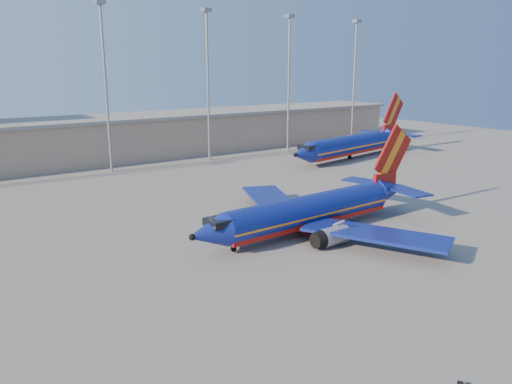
{
  "coord_description": "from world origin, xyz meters",
  "views": [
    {
      "loc": [
        -34.36,
        -39.28,
        17.99
      ],
      "look_at": [
        -2.04,
        6.12,
        4.0
      ],
      "focal_mm": 35.0,
      "sensor_mm": 36.0,
      "label": 1
    }
  ],
  "objects": [
    {
      "name": "light_mast_row",
      "position": [
        5.0,
        46.0,
        17.55
      ],
      "size": [
        101.6,
        1.6,
        28.65
      ],
      "color": "gray",
      "rests_on": "ground"
    },
    {
      "name": "aircraft_second",
      "position": [
        39.53,
        30.74,
        2.9
      ],
      "size": [
        37.07,
        14.78,
        12.63
      ],
      "rotation": [
        0.0,
        0.0,
        0.17
      ],
      "color": "navy",
      "rests_on": "ground"
    },
    {
      "name": "ground",
      "position": [
        0.0,
        0.0,
        0.0
      ],
      "size": [
        220.0,
        220.0,
        0.0
      ],
      "primitive_type": "plane",
      "color": "slate",
      "rests_on": "ground"
    },
    {
      "name": "aircraft_main",
      "position": [
        2.15,
        0.73,
        2.37
      ],
      "size": [
        32.84,
        31.58,
        11.12
      ],
      "rotation": [
        0.0,
        0.0,
        0.03
      ],
      "color": "navy",
      "rests_on": "ground"
    },
    {
      "name": "terminal_building",
      "position": [
        10.0,
        58.0,
        4.32
      ],
      "size": [
        122.0,
        16.0,
        8.5
      ],
      "color": "gray",
      "rests_on": "ground"
    }
  ]
}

